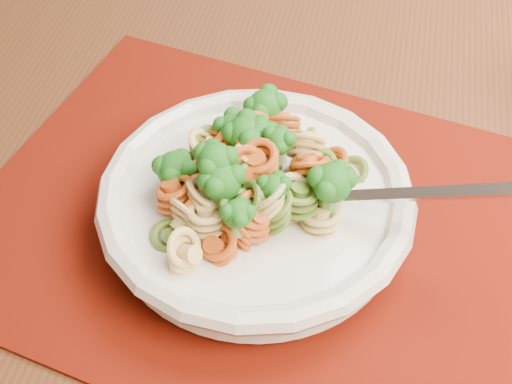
# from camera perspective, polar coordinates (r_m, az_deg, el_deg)

# --- Properties ---
(dining_table) EXTENTS (1.35, 0.94, 0.76)m
(dining_table) POSITION_cam_1_polar(r_m,az_deg,el_deg) (0.67, 6.30, -6.24)
(dining_table) COLOR #492914
(dining_table) RESTS_ON ground
(placemat) EXTENTS (0.52, 0.45, 0.00)m
(placemat) POSITION_cam_1_polar(r_m,az_deg,el_deg) (0.55, 0.42, -2.37)
(placemat) COLOR #510C03
(placemat) RESTS_ON dining_table
(pasta_bowl) EXTENTS (0.23, 0.23, 0.04)m
(pasta_bowl) POSITION_cam_1_polar(r_m,az_deg,el_deg) (0.53, 0.00, -0.88)
(pasta_bowl) COLOR beige
(pasta_bowl) RESTS_ON placemat
(pasta_broccoli_heap) EXTENTS (0.20, 0.20, 0.06)m
(pasta_broccoli_heap) POSITION_cam_1_polar(r_m,az_deg,el_deg) (0.51, -0.00, 0.45)
(pasta_broccoli_heap) COLOR #D3B968
(pasta_broccoli_heap) RESTS_ON pasta_bowl
(fork) EXTENTS (0.18, 0.05, 0.08)m
(fork) POSITION_cam_1_polar(r_m,az_deg,el_deg) (0.51, 4.47, -0.50)
(fork) COLOR silver
(fork) RESTS_ON pasta_bowl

